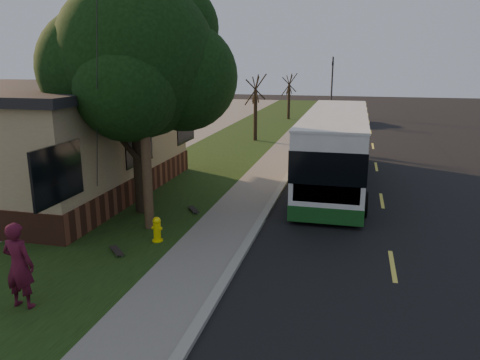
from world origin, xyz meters
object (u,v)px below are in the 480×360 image
(distant_car, at_px, (344,113))
(dumpster, at_px, (114,156))
(fire_hydrant, at_px, (157,229))
(transit_bus, at_px, (335,146))
(bare_tree_far, at_px, (289,97))
(utility_pole, at_px, (142,81))
(leafy_tree, at_px, (139,62))
(bare_tree_near, at_px, (255,109))
(skateboard_spare, at_px, (117,251))
(traffic_signal, at_px, (332,82))
(skateboarder, at_px, (19,265))
(skateboard_main, at_px, (194,210))

(distant_car, bearing_deg, dumpster, -119.36)
(fire_hydrant, relative_size, transit_bus, 0.06)
(bare_tree_far, xyz_separation_m, distant_car, (4.92, -1.25, -1.17))
(utility_pole, relative_size, transit_bus, 0.79)
(utility_pole, relative_size, leafy_tree, 1.16)
(bare_tree_near, bearing_deg, distant_car, 63.26)
(fire_hydrant, distance_m, dumpster, 10.18)
(utility_pole, distance_m, distant_car, 28.50)
(dumpster, bearing_deg, leafy_tree, -52.94)
(transit_bus, xyz_separation_m, skateboard_spare, (-5.43, -9.16, -1.53))
(bare_tree_far, bearing_deg, traffic_signal, 48.81)
(bare_tree_near, bearing_deg, leafy_tree, -92.50)
(bare_tree_far, relative_size, traffic_signal, 0.73)
(bare_tree_near, xyz_separation_m, transit_bus, (5.58, -9.90, -0.49))
(fire_hydrant, xyz_separation_m, utility_pole, (-0.71, 0.99, 4.20))
(bare_tree_far, distance_m, transit_bus, 22.49)
(fire_hydrant, distance_m, bare_tree_near, 18.10)
(traffic_signal, relative_size, dumpster, 3.19)
(leafy_tree, xyz_separation_m, skateboarder, (0.28, -6.82, -4.14))
(utility_pole, height_order, dumpster, utility_pole)
(leafy_tree, bearing_deg, skateboard_spare, -77.56)
(leafy_tree, relative_size, dumpster, 4.52)
(skateboarder, height_order, dumpster, skateboarder)
(traffic_signal, distance_m, skateboarder, 38.48)
(fire_hydrant, relative_size, utility_pole, 0.08)
(bare_tree_near, relative_size, skateboard_main, 5.52)
(fire_hydrant, height_order, transit_bus, transit_bus)
(transit_bus, xyz_separation_m, distant_car, (-0.16, 20.66, -0.82))
(bare_tree_near, distance_m, skateboard_spare, 19.17)
(bare_tree_near, xyz_separation_m, skateboard_spare, (0.15, -19.06, -2.02))
(fire_hydrant, xyz_separation_m, skateboard_main, (0.10, 2.90, -0.31))
(skateboard_main, relative_size, distant_car, 0.16)
(bare_tree_near, bearing_deg, dumpster, -117.11)
(leafy_tree, bearing_deg, skateboarder, -87.63)
(traffic_signal, distance_m, distant_car, 5.91)
(bare_tree_far, bearing_deg, bare_tree_near, -92.39)
(utility_pole, xyz_separation_m, transit_bus, (5.38, 7.10, -2.97))
(traffic_signal, relative_size, skateboard_spare, 7.70)
(leafy_tree, distance_m, bare_tree_near, 15.66)
(bare_tree_near, height_order, skateboard_spare, bare_tree_near)
(bare_tree_near, relative_size, dumpster, 2.50)
(distant_car, bearing_deg, skateboard_spare, -102.47)
(leafy_tree, distance_m, transit_bus, 9.00)
(skateboard_main, distance_m, skateboard_spare, 4.05)
(traffic_signal, bearing_deg, bare_tree_far, -131.19)
(skateboard_main, bearing_deg, skateboard_spare, -102.15)
(transit_bus, bearing_deg, skateboard_spare, -120.68)
(bare_tree_far, relative_size, distant_car, 0.82)
(utility_pole, relative_size, skateboard_spare, 12.69)
(utility_pole, bearing_deg, traffic_signal, 83.42)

